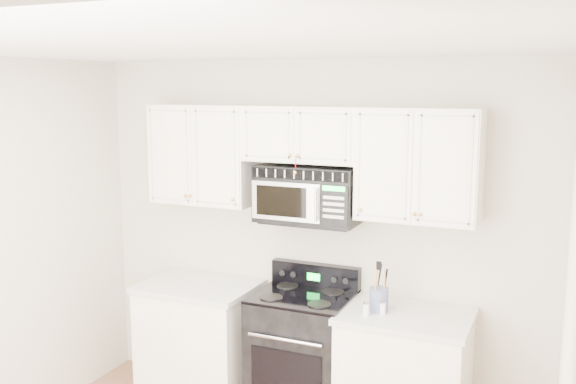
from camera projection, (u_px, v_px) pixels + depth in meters
The scene contains 9 objects.
room at pixel (184, 310), 3.21m from camera, with size 3.51×3.51×2.61m.
base_cabinet_left at pixel (201, 344), 4.97m from camera, with size 0.86×0.65×0.92m.
base_cabinet_right at pixel (404, 382), 4.34m from camera, with size 0.86×0.65×0.92m.
range at pixel (303, 354), 4.65m from camera, with size 0.69×0.63×1.10m.
upper_cabinets at pixel (304, 154), 4.54m from camera, with size 2.44×0.37×0.75m.
microwave at pixel (308, 194), 4.55m from camera, with size 0.73×0.42×0.40m.
utensil_crock at pixel (379, 298), 4.28m from camera, with size 0.13×0.13×0.34m.
shaker_salt at pixel (366, 309), 4.19m from camera, with size 0.04×0.04×0.10m.
shaker_pepper at pixel (383, 308), 4.22m from camera, with size 0.04×0.04×0.09m.
Camera 1 is at (1.71, -2.60, 2.41)m, focal length 40.00 mm.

